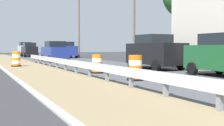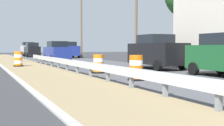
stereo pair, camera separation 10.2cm
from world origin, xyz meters
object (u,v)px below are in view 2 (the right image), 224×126
traffic_barrel_close (136,69)px  car_distant_a (69,50)px  car_lead_near_lane (28,49)px  traffic_barrel_far (18,60)px  car_lead_far_lane (32,50)px  traffic_barrel_mid (98,65)px  utility_pole_mid (136,17)px  car_mid_far_lane (156,52)px  car_trailing_far_lane (57,51)px  utility_pole_far (81,22)px

traffic_barrel_close → car_distant_a: bearing=79.9°
traffic_barrel_close → car_lead_near_lane: size_ratio=0.25×
traffic_barrel_far → car_lead_far_lane: size_ratio=0.24×
traffic_barrel_mid → utility_pole_mid: (7.77, 9.93, 3.78)m
traffic_barrel_close → utility_pole_mid: bearing=61.2°
utility_pole_mid → car_lead_near_lane: bearing=104.4°
traffic_barrel_mid → car_lead_near_lane: (1.42, 34.60, 0.65)m
traffic_barrel_close → traffic_barrel_far: traffic_barrel_far is taller
car_lead_far_lane → car_mid_far_lane: 27.84m
traffic_barrel_close → traffic_barrel_mid: 3.94m
traffic_barrel_mid → car_trailing_far_lane: car_trailing_far_lane is taller
traffic_barrel_close → car_distant_a: (4.81, 27.03, 0.57)m
traffic_barrel_mid → car_trailing_far_lane: 13.94m
car_lead_near_lane → car_lead_far_lane: (-0.26, -5.64, -0.08)m
car_lead_far_lane → car_trailing_far_lane: car_lead_far_lane is taller
traffic_barrel_mid → car_lead_near_lane: size_ratio=0.23×
car_trailing_far_lane → car_mid_far_lane: bearing=-165.5°
car_lead_near_lane → utility_pole_mid: 25.67m
utility_pole_far → car_lead_far_lane: bearing=141.2°
traffic_barrel_far → utility_pole_far: 19.99m
car_trailing_far_lane → utility_pole_far: 12.51m
traffic_barrel_mid → car_distant_a: 23.63m
traffic_barrel_far → utility_pole_far: (10.33, 16.56, 4.29)m
traffic_barrel_mid → car_lead_far_lane: 28.99m
car_mid_far_lane → car_distant_a: bearing=176.9°
traffic_barrel_far → car_lead_near_lane: size_ratio=0.25×
car_lead_near_lane → utility_pole_far: (5.64, -10.39, 3.69)m
traffic_barrel_mid → utility_pole_far: (7.07, 24.21, 4.33)m
car_distant_a → utility_pole_far: bearing=120.2°
car_lead_near_lane → traffic_barrel_close: bearing=178.8°
traffic_barrel_close → car_lead_near_lane: bearing=88.1°
car_lead_near_lane → car_distant_a: 12.04m
traffic_barrel_mid → car_mid_far_lane: size_ratio=0.23×
traffic_barrel_close → traffic_barrel_far: bearing=106.5°
car_mid_far_lane → car_distant_a: size_ratio=0.98×
traffic_barrel_far → car_distant_a: bearing=61.9°
car_lead_far_lane → car_distant_a: size_ratio=1.00×
car_trailing_far_lane → utility_pole_mid: bearing=-121.5°
traffic_barrel_far → car_mid_far_lane: car_mid_far_lane is taller
traffic_barrel_far → car_trailing_far_lane: size_ratio=0.25×
traffic_barrel_mid → car_distant_a: bearing=77.9°
car_distant_a → traffic_barrel_mid: bearing=-10.0°
car_distant_a → utility_pole_mid: size_ratio=0.56×
traffic_barrel_close → car_mid_far_lane: 6.89m
car_lead_near_lane → utility_pole_far: utility_pole_far is taller
car_lead_far_lane → car_mid_far_lane: size_ratio=1.02×
traffic_barrel_mid → utility_pole_mid: utility_pole_mid is taller
car_lead_near_lane → utility_pole_far: bearing=-150.8°
traffic_barrel_mid → car_lead_far_lane: car_lead_far_lane is taller
traffic_barrel_close → utility_pole_mid: size_ratio=0.13×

